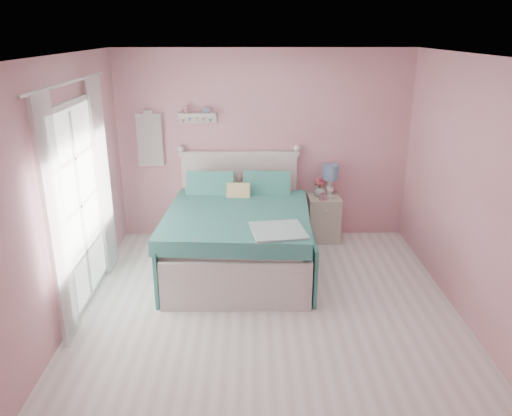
{
  "coord_description": "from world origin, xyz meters",
  "views": [
    {
      "loc": [
        -0.18,
        -4.51,
        2.82
      ],
      "look_at": [
        -0.12,
        1.2,
        0.77
      ],
      "focal_mm": 35.0,
      "sensor_mm": 36.0,
      "label": 1
    }
  ],
  "objects_px": {
    "table_lamp": "(330,174)",
    "teacup": "(323,197)",
    "bed": "(238,236)",
    "nightstand": "(323,218)",
    "vase": "(320,190)"
  },
  "relations": [
    {
      "from": "nightstand",
      "to": "teacup",
      "type": "bearing_deg",
      "value": -106.9
    },
    {
      "from": "bed",
      "to": "teacup",
      "type": "distance_m",
      "value": 1.38
    },
    {
      "from": "bed",
      "to": "teacup",
      "type": "bearing_deg",
      "value": 35.68
    },
    {
      "from": "vase",
      "to": "teacup",
      "type": "bearing_deg",
      "value": -77.35
    },
    {
      "from": "bed",
      "to": "table_lamp",
      "type": "distance_m",
      "value": 1.62
    },
    {
      "from": "bed",
      "to": "teacup",
      "type": "xyz_separation_m",
      "value": [
        1.15,
        0.72,
        0.26
      ]
    },
    {
      "from": "nightstand",
      "to": "teacup",
      "type": "xyz_separation_m",
      "value": [
        -0.03,
        -0.11,
        0.36
      ]
    },
    {
      "from": "vase",
      "to": "teacup",
      "type": "relative_size",
      "value": 1.62
    },
    {
      "from": "vase",
      "to": "table_lamp",
      "type": "bearing_deg",
      "value": 4.22
    },
    {
      "from": "table_lamp",
      "to": "teacup",
      "type": "xyz_separation_m",
      "value": [
        -0.11,
        -0.15,
        -0.27
      ]
    },
    {
      "from": "bed",
      "to": "vase",
      "type": "xyz_separation_m",
      "value": [
        1.11,
        0.87,
        0.31
      ]
    },
    {
      "from": "nightstand",
      "to": "teacup",
      "type": "height_order",
      "value": "teacup"
    },
    {
      "from": "nightstand",
      "to": "teacup",
      "type": "distance_m",
      "value": 0.38
    },
    {
      "from": "nightstand",
      "to": "table_lamp",
      "type": "height_order",
      "value": "table_lamp"
    },
    {
      "from": "table_lamp",
      "to": "teacup",
      "type": "height_order",
      "value": "table_lamp"
    }
  ]
}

